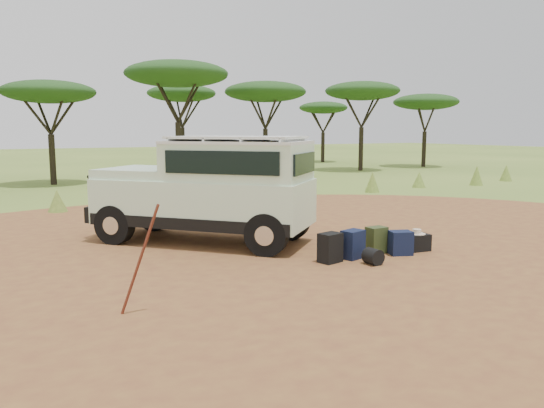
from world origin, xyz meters
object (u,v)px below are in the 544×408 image
backpack_black (330,248)px  hard_case (416,242)px  duffel_navy (400,243)px  safari_vehicle (210,192)px  backpack_navy (353,244)px  backpack_olive (376,240)px  walking_staff (140,260)px

backpack_black → hard_case: (2.18, -0.08, -0.11)m
duffel_navy → hard_case: duffel_navy is taller
safari_vehicle → backpack_navy: safari_vehicle is taller
backpack_black → safari_vehicle: bearing=101.5°
backpack_navy → safari_vehicle: bearing=107.9°
duffel_navy → hard_case: size_ratio=0.97×
backpack_black → backpack_olive: (1.29, 0.17, -0.01)m
backpack_olive → hard_case: 0.92m
backpack_black → hard_case: 2.18m
walking_staff → backpack_black: walking_staff is taller
backpack_black → duffel_navy: backpack_black is taller
safari_vehicle → walking_staff: size_ratio=3.01×
backpack_navy → duffel_navy: (1.05, -0.22, -0.04)m
safari_vehicle → walking_staff: 4.80m
walking_staff → duffel_navy: 5.71m
backpack_black → backpack_olive: bearing=-5.2°
backpack_navy → backpack_black: bearing=168.2°
backpack_navy → hard_case: bearing=-19.7°
backpack_navy → duffel_navy: backpack_navy is taller
safari_vehicle → walking_staff: safari_vehicle is taller
walking_staff → backpack_navy: (4.56, 1.14, -0.49)m
backpack_black → duffel_navy: 1.64m
safari_vehicle → walking_staff: (-2.70, -3.95, -0.38)m
hard_case → safari_vehicle: bearing=146.5°
walking_staff → backpack_olive: 5.45m
backpack_olive → hard_case: (0.88, -0.25, -0.10)m
backpack_black → hard_case: backpack_black is taller
backpack_olive → hard_case: bearing=-17.8°
safari_vehicle → walking_staff: bearing=-76.6°
walking_staff → backpack_black: (3.98, 1.10, -0.49)m
safari_vehicle → backpack_olive: safari_vehicle is taller
duffel_navy → safari_vehicle: bearing=153.7°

